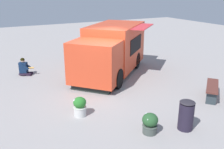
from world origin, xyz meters
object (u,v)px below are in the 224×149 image
object	(u,v)px
food_truck	(111,51)
trash_bin	(186,115)
planter_flowering_far	(150,123)
plaza_bench	(212,88)
person_customer	(24,69)
planter_flowering_near	(80,106)

from	to	relation	value
food_truck	trash_bin	bearing A→B (deg)	85.48
planter_flowering_far	plaza_bench	size ratio (longest dim) A/B	0.42
person_customer	planter_flowering_far	distance (m)	7.17
trash_bin	planter_flowering_near	bearing A→B (deg)	-42.20
food_truck	planter_flowering_far	distance (m)	5.35
plaza_bench	trash_bin	bearing A→B (deg)	26.24
food_truck	planter_flowering_near	size ratio (longest dim) A/B	7.87
planter_flowering_near	trash_bin	xyz separation A→B (m)	(-2.38, 2.16, 0.12)
person_customer	trash_bin	world-z (taller)	trash_bin
trash_bin	person_customer	bearing A→B (deg)	-65.39
planter_flowering_near	trash_bin	bearing A→B (deg)	137.80
person_customer	planter_flowering_near	world-z (taller)	person_customer
planter_flowering_far	trash_bin	bearing A→B (deg)	163.59
person_customer	trash_bin	distance (m)	7.83
food_truck	planter_flowering_near	xyz separation A→B (m)	(2.81, 3.24, -0.76)
planter_flowering_far	plaza_bench	bearing A→B (deg)	-165.52
planter_flowering_near	trash_bin	world-z (taller)	trash_bin
food_truck	person_customer	distance (m)	4.14
person_customer	plaza_bench	size ratio (longest dim) A/B	0.58
planter_flowering_far	plaza_bench	xyz separation A→B (m)	(-3.45, -0.89, 0.06)
person_customer	plaza_bench	distance (m)	8.20
food_truck	trash_bin	distance (m)	5.45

